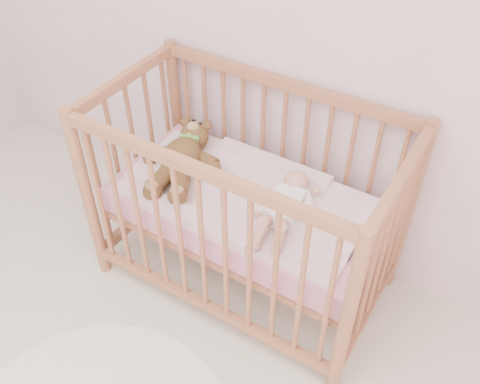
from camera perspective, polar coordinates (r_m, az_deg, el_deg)
The scene contains 5 objects.
crib at distance 2.47m, azimuth 0.61°, elevation -1.41°, with size 1.36×0.76×1.00m, color #A56946, non-canonical shape.
mattress at distance 2.48m, azimuth 0.60°, elevation -1.66°, with size 1.22×0.62×0.13m, color pink.
blanket at distance 2.43m, azimuth 0.62°, elevation -0.38°, with size 1.10×0.58×0.06m, color pink, non-canonical shape.
baby at distance 2.29m, azimuth 4.86°, elevation -1.12°, with size 0.24×0.50×0.12m, color white, non-canonical shape.
teddy_bear at distance 2.51m, azimuth -6.30°, elevation 3.54°, with size 0.40×0.57×0.16m, color brown, non-canonical shape.
Camera 1 is at (0.97, 0.06, 2.19)m, focal length 40.00 mm.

